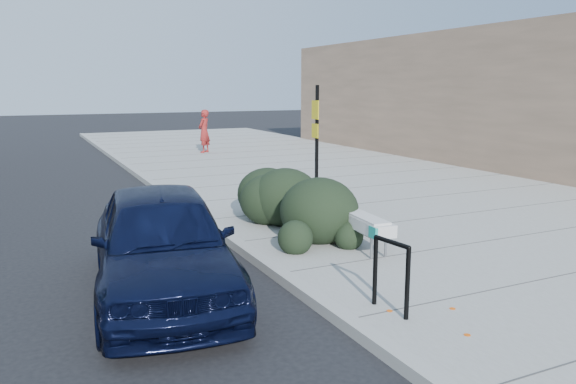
# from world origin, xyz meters

# --- Properties ---
(ground) EXTENTS (120.00, 120.00, 0.00)m
(ground) POSITION_xyz_m (0.00, 0.00, 0.00)
(ground) COLOR black
(ground) RESTS_ON ground
(sidewalk_near) EXTENTS (11.20, 50.00, 0.15)m
(sidewalk_near) POSITION_xyz_m (5.60, 5.00, 0.07)
(sidewalk_near) COLOR gray
(sidewalk_near) RESTS_ON ground
(curb_near) EXTENTS (0.22, 50.00, 0.17)m
(curb_near) POSITION_xyz_m (0.00, 5.00, 0.08)
(curb_near) COLOR #9E9E99
(curb_near) RESTS_ON ground
(bench) EXTENTS (0.61, 2.11, 0.63)m
(bench) POSITION_xyz_m (1.88, 0.80, 0.65)
(bench) COLOR gray
(bench) RESTS_ON sidewalk_near
(bike_rack) EXTENTS (0.14, 0.66, 0.97)m
(bike_rack) POSITION_xyz_m (0.60, -2.00, 0.73)
(bike_rack) COLOR black
(bike_rack) RESTS_ON sidewalk_near
(sign_post) EXTENTS (0.10, 0.34, 2.95)m
(sign_post) POSITION_xyz_m (3.29, 5.00, 1.81)
(sign_post) COLOR black
(sign_post) RESTS_ON sidewalk_near
(hedge) EXTENTS (3.12, 4.06, 1.36)m
(hedge) POSITION_xyz_m (1.50, 2.50, 0.83)
(hedge) COLOR black
(hedge) RESTS_ON sidewalk_near
(sedan_navy) EXTENTS (2.56, 5.00, 1.63)m
(sedan_navy) POSITION_xyz_m (-1.84, 0.27, 0.81)
(sedan_navy) COLOR black
(sedan_navy) RESTS_ON ground
(pedestrian) EXTENTS (0.82, 0.81, 1.91)m
(pedestrian) POSITION_xyz_m (3.87, 16.51, 1.10)
(pedestrian) COLOR maroon
(pedestrian) RESTS_ON sidewalk_near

